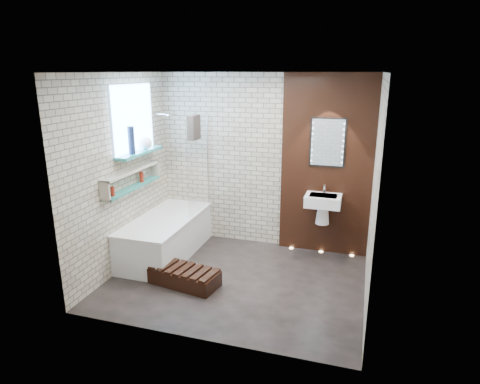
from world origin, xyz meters
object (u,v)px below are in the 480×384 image
(bath_screen, at_px, (198,165))
(led_mirror, at_px, (328,143))
(bathtub, at_px, (166,236))
(washbasin, at_px, (323,204))
(walnut_step, at_px, (184,277))

(bath_screen, xyz_separation_m, led_mirror, (1.82, 0.34, 0.37))
(bathtub, relative_size, bath_screen, 1.24)
(bathtub, height_order, led_mirror, led_mirror)
(led_mirror, bearing_deg, washbasin, -90.00)
(bathtub, xyz_separation_m, led_mirror, (2.17, 0.78, 1.36))
(led_mirror, bearing_deg, bath_screen, -169.34)
(bathtub, distance_m, walnut_step, 1.00)
(led_mirror, xyz_separation_m, walnut_step, (-1.55, -1.53, -1.55))
(bath_screen, relative_size, washbasin, 2.41)
(bathtub, relative_size, walnut_step, 1.98)
(bathtub, bearing_deg, washbasin, 16.01)
(washbasin, bearing_deg, bath_screen, -174.22)
(bathtub, bearing_deg, led_mirror, 19.78)
(washbasin, distance_m, walnut_step, 2.18)
(washbasin, xyz_separation_m, walnut_step, (-1.55, -1.37, -0.69))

